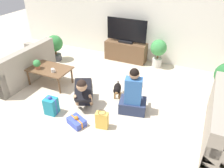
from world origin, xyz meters
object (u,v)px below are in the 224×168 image
at_px(coffee_table, 49,70).
at_px(gift_box_a, 77,122).
at_px(tv, 126,32).
at_px(tabletop_plant, 37,64).
at_px(tv_console, 126,51).
at_px(person_kneeling, 84,92).
at_px(dog, 117,89).
at_px(sofa_left, 20,68).
at_px(potted_plant_back_right, 158,50).
at_px(gift_box_b, 51,106).
at_px(potted_plant_corner_left, 55,45).
at_px(gift_bag_a, 102,120).
at_px(mug, 53,70).
at_px(person_sitting, 133,96).

xyz_separation_m(coffee_table, gift_box_a, (1.36, -0.99, -0.31)).
relative_size(tv, tabletop_plant, 5.17).
bearing_deg(tv_console, coffee_table, -119.39).
relative_size(person_kneeling, dog, 1.59).
bearing_deg(person_kneeling, coffee_table, 135.52).
height_order(sofa_left, potted_plant_back_right, sofa_left).
distance_m(sofa_left, tabletop_plant, 0.69).
xyz_separation_m(tv_console, tv, (0.00, 0.00, 0.57)).
distance_m(gift_box_a, tabletop_plant, 1.86).
distance_m(person_kneeling, gift_box_a, 0.66).
height_order(sofa_left, coffee_table, sofa_left).
relative_size(person_kneeling, tabletop_plant, 3.52).
relative_size(gift_box_b, tabletop_plant, 1.82).
height_order(potted_plant_corner_left, tabletop_plant, potted_plant_corner_left).
height_order(potted_plant_back_right, person_kneeling, potted_plant_back_right).
bearing_deg(gift_box_b, gift_bag_a, 2.43).
xyz_separation_m(coffee_table, mug, (0.22, -0.12, 0.09)).
bearing_deg(dog, potted_plant_back_right, 59.27).
bearing_deg(coffee_table, mug, -29.07).
bearing_deg(potted_plant_corner_left, mug, -54.14).
height_order(dog, tabletop_plant, tabletop_plant).
bearing_deg(person_sitting, dog, -45.64).
xyz_separation_m(person_sitting, mug, (-1.94, 0.06, 0.12)).
bearing_deg(tabletop_plant, tv, 57.77).
bearing_deg(gift_box_a, potted_plant_back_right, 76.11).
distance_m(potted_plant_back_right, person_kneeling, 2.55).
bearing_deg(tv, gift_box_b, -98.00).
distance_m(coffee_table, dog, 1.71).
height_order(sofa_left, dog, sofa_left).
bearing_deg(gift_bag_a, gift_box_a, -164.29).
relative_size(mug, tabletop_plant, 0.54).
height_order(dog, mug, mug).
distance_m(tv, mug, 2.37).
relative_size(tv, potted_plant_back_right, 1.48).
relative_size(gift_box_a, gift_bag_a, 1.13).
xyz_separation_m(tv, gift_bag_a, (0.68, -2.88, -0.68)).
bearing_deg(sofa_left, tv_console, 136.57).
distance_m(tv, gift_box_b, 3.03).
bearing_deg(sofa_left, person_kneeling, 81.17).
bearing_deg(coffee_table, gift_box_b, -51.12).
bearing_deg(person_sitting, gift_box_b, 14.44).
distance_m(gift_bag_a, mug, 1.79).
height_order(gift_bag_a, tabletop_plant, tabletop_plant).
bearing_deg(gift_bag_a, potted_plant_corner_left, 141.33).
xyz_separation_m(potted_plant_corner_left, tabletop_plant, (0.50, -1.30, 0.09)).
xyz_separation_m(potted_plant_corner_left, dog, (2.41, -1.05, -0.23)).
bearing_deg(potted_plant_corner_left, tv, 24.71).
relative_size(tv_console, gift_box_a, 3.02).
bearing_deg(mug, gift_box_b, -56.99).
height_order(person_kneeling, gift_box_b, person_kneeling).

